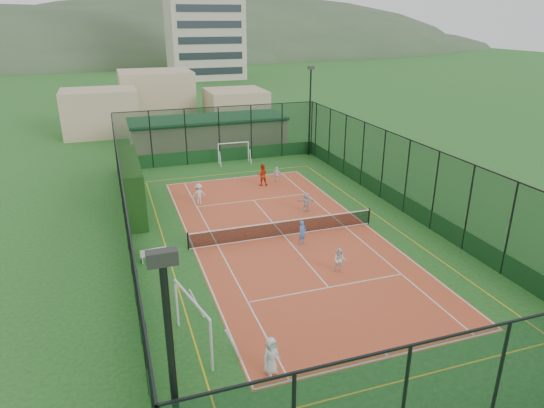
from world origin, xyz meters
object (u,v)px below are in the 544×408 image
(child_near_right, at_px, (340,260))
(child_far_left, at_px, (199,194))
(clubhouse, at_px, (208,133))
(coach, at_px, (262,175))
(child_far_right, at_px, (277,175))
(child_far_back, at_px, (306,202))
(futsal_goal_far, at_px, (234,153))
(futsal_goal_near, at_px, (193,323))
(floodlight_ne, at_px, (310,112))
(white_bench, at_px, (153,254))
(child_near_mid, at_px, (302,232))
(apartment_tower, at_px, (203,3))
(child_near_left, at_px, (271,356))

(child_near_right, bearing_deg, child_far_left, 146.24)
(clubhouse, distance_m, coach, 12.76)
(child_far_right, height_order, coach, coach)
(child_far_back, bearing_deg, coach, -66.13)
(clubhouse, height_order, child_near_right, clubhouse)
(futsal_goal_far, xyz_separation_m, child_near_right, (0.09, -21.39, -0.24))
(futsal_goal_near, bearing_deg, floodlight_ne, -45.19)
(white_bench, xyz_separation_m, futsal_goal_far, (8.90, 16.97, 0.52))
(child_near_mid, xyz_separation_m, child_far_left, (-4.47, 8.35, 0.03))
(apartment_tower, relative_size, child_far_back, 22.75)
(apartment_tower, xyz_separation_m, white_bench, (-19.80, -82.71, -14.60))
(child_near_mid, bearing_deg, child_far_right, 52.83)
(clubhouse, bearing_deg, child_near_right, -87.50)
(child_far_right, height_order, child_far_back, child_far_back)
(futsal_goal_far, height_order, child_near_mid, futsal_goal_far)
(clubhouse, distance_m, apartment_tower, 62.64)
(child_near_left, distance_m, coach, 21.52)
(floodlight_ne, xyz_separation_m, coach, (-6.99, -7.24, -3.25))
(child_near_right, bearing_deg, floodlight_ne, 104.71)
(futsal_goal_near, xyz_separation_m, child_far_right, (10.00, 18.51, -0.47))
(apartment_tower, distance_m, child_near_left, 95.77)
(child_near_right, bearing_deg, child_far_back, 112.62)
(futsal_goal_far, bearing_deg, child_near_mid, -89.83)
(floodlight_ne, distance_m, coach, 10.58)
(apartment_tower, distance_m, white_bench, 86.29)
(futsal_goal_far, xyz_separation_m, child_far_left, (-4.95, -9.32, -0.16))
(child_far_right, bearing_deg, futsal_goal_far, -40.33)
(apartment_tower, relative_size, futsal_goal_far, 10.53)
(futsal_goal_far, bearing_deg, white_bench, -115.93)
(futsal_goal_near, height_order, child_near_left, futsal_goal_near)
(clubhouse, relative_size, futsal_goal_near, 4.39)
(child_near_mid, bearing_deg, child_far_back, 39.56)
(white_bench, bearing_deg, apartment_tower, 70.70)
(child_near_mid, bearing_deg, child_near_left, -143.25)
(white_bench, bearing_deg, child_far_back, 14.60)
(white_bench, bearing_deg, futsal_goal_far, 56.50)
(apartment_tower, relative_size, child_far_right, 23.72)
(floodlight_ne, distance_m, child_far_back, 14.96)
(child_near_right, height_order, child_far_left, child_far_left)
(clubhouse, xyz_separation_m, child_near_left, (-4.61, -33.24, -0.81))
(floodlight_ne, height_order, futsal_goal_near, floodlight_ne)
(child_near_left, height_order, coach, coach)
(apartment_tower, relative_size, futsal_goal_near, 8.67)
(apartment_tower, distance_m, child_far_back, 80.57)
(child_near_left, xyz_separation_m, child_far_left, (0.76, 18.18, -0.01))
(white_bench, distance_m, coach, 13.79)
(clubhouse, bearing_deg, floodlight_ne, -32.12)
(child_far_back, xyz_separation_m, coach, (-1.19, 6.12, 0.21))
(white_bench, xyz_separation_m, coach, (9.41, 10.07, 0.48))
(white_bench, bearing_deg, clubhouse, 65.21)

